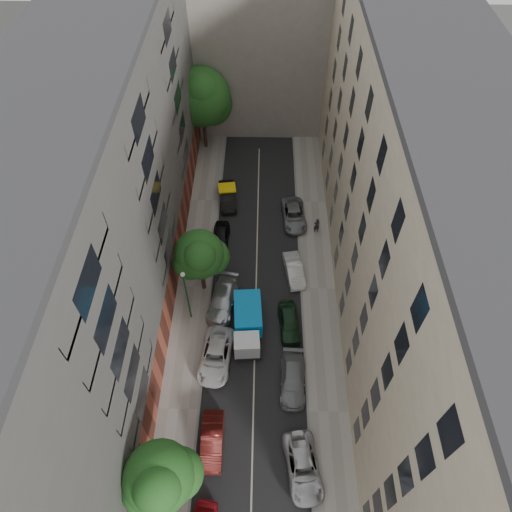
{
  "coord_description": "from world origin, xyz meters",
  "views": [
    {
      "loc": [
        0.42,
        -23.33,
        33.19
      ],
      "look_at": [
        0.01,
        -1.18,
        6.0
      ],
      "focal_mm": 32.0,
      "sensor_mm": 36.0,
      "label": 1
    }
  ],
  "objects_px": {
    "tarp_truck": "(248,323)",
    "tree_far": "(202,99)",
    "car_left_1": "(212,441)",
    "car_right_2": "(289,322)",
    "car_left_5": "(228,196)",
    "car_right_3": "(294,270)",
    "car_left_2": "(216,356)",
    "car_left_3": "(223,299)",
    "car_right_1": "(293,379)",
    "car_left_4": "(221,237)",
    "lamp_post": "(186,291)",
    "pedestrian": "(317,225)",
    "car_right_4": "(294,215)",
    "tree_near": "(161,480)",
    "tree_mid": "(200,256)",
    "car_right_0": "(303,467)"
  },
  "relations": [
    {
      "from": "car_left_5",
      "to": "car_left_1",
      "type": "bearing_deg",
      "value": -97.15
    },
    {
      "from": "car_right_1",
      "to": "car_right_3",
      "type": "bearing_deg",
      "value": 89.87
    },
    {
      "from": "car_left_2",
      "to": "car_right_2",
      "type": "relative_size",
      "value": 1.26
    },
    {
      "from": "car_left_1",
      "to": "car_left_3",
      "type": "relative_size",
      "value": 0.83
    },
    {
      "from": "tree_near",
      "to": "car_right_0",
      "type": "bearing_deg",
      "value": 13.53
    },
    {
      "from": "car_left_1",
      "to": "car_right_2",
      "type": "distance_m",
      "value": 11.08
    },
    {
      "from": "car_left_2",
      "to": "tree_far",
      "type": "xyz_separation_m",
      "value": [
        -3.07,
        26.88,
        5.64
      ]
    },
    {
      "from": "car_left_2",
      "to": "car_right_1",
      "type": "xyz_separation_m",
      "value": [
        5.95,
        -1.81,
        -0.03
      ]
    },
    {
      "from": "tree_mid",
      "to": "pedestrian",
      "type": "xyz_separation_m",
      "value": [
        10.22,
        6.98,
        -3.62
      ]
    },
    {
      "from": "car_left_5",
      "to": "car_left_4",
      "type": "bearing_deg",
      "value": -101.45
    },
    {
      "from": "tarp_truck",
      "to": "lamp_post",
      "type": "distance_m",
      "value": 5.61
    },
    {
      "from": "car_right_4",
      "to": "tree_far",
      "type": "height_order",
      "value": "tree_far"
    },
    {
      "from": "tree_mid",
      "to": "car_right_4",
      "type": "bearing_deg",
      "value": 46.85
    },
    {
      "from": "tarp_truck",
      "to": "tree_far",
      "type": "distance_m",
      "value": 25.4
    },
    {
      "from": "tree_near",
      "to": "tarp_truck",
      "type": "bearing_deg",
      "value": 70.68
    },
    {
      "from": "car_right_2",
      "to": "lamp_post",
      "type": "height_order",
      "value": "lamp_post"
    },
    {
      "from": "car_right_1",
      "to": "lamp_post",
      "type": "height_order",
      "value": "lamp_post"
    },
    {
      "from": "tree_near",
      "to": "lamp_post",
      "type": "relative_size",
      "value": 1.29
    },
    {
      "from": "car_right_2",
      "to": "car_left_4",
      "type": "bearing_deg",
      "value": 119.39
    },
    {
      "from": "car_left_3",
      "to": "car_right_2",
      "type": "xyz_separation_m",
      "value": [
        5.6,
        -2.11,
        -0.04
      ]
    },
    {
      "from": "car_left_1",
      "to": "tree_far",
      "type": "bearing_deg",
      "value": 94.92
    },
    {
      "from": "tree_mid",
      "to": "lamp_post",
      "type": "distance_m",
      "value": 3.14
    },
    {
      "from": "lamp_post",
      "to": "pedestrian",
      "type": "relative_size",
      "value": 3.55
    },
    {
      "from": "tarp_truck",
      "to": "lamp_post",
      "type": "height_order",
      "value": "lamp_post"
    },
    {
      "from": "car_right_1",
      "to": "car_right_3",
      "type": "height_order",
      "value": "car_right_1"
    },
    {
      "from": "car_left_3",
      "to": "car_left_4",
      "type": "height_order",
      "value": "car_left_3"
    },
    {
      "from": "car_left_2",
      "to": "car_left_3",
      "type": "bearing_deg",
      "value": 93.89
    },
    {
      "from": "car_left_3",
      "to": "tree_far",
      "type": "height_order",
      "value": "tree_far"
    },
    {
      "from": "tree_far",
      "to": "car_left_4",
      "type": "bearing_deg",
      "value": -79.8
    },
    {
      "from": "tarp_truck",
      "to": "car_left_4",
      "type": "distance_m",
      "value": 10.24
    },
    {
      "from": "car_left_3",
      "to": "tree_near",
      "type": "height_order",
      "value": "tree_near"
    },
    {
      "from": "tree_near",
      "to": "pedestrian",
      "type": "xyz_separation_m",
      "value": [
        10.74,
        23.84,
        -4.52
      ]
    },
    {
      "from": "tarp_truck",
      "to": "car_left_4",
      "type": "height_order",
      "value": "tarp_truck"
    },
    {
      "from": "pedestrian",
      "to": "tarp_truck",
      "type": "bearing_deg",
      "value": 50.34
    },
    {
      "from": "tarp_truck",
      "to": "car_right_3",
      "type": "distance_m",
      "value": 7.25
    },
    {
      "from": "car_right_2",
      "to": "tree_far",
      "type": "distance_m",
      "value": 25.96
    },
    {
      "from": "car_left_1",
      "to": "car_left_2",
      "type": "relative_size",
      "value": 0.82
    },
    {
      "from": "car_right_2",
      "to": "car_right_3",
      "type": "relative_size",
      "value": 1.0
    },
    {
      "from": "tarp_truck",
      "to": "tree_far",
      "type": "bearing_deg",
      "value": 98.8
    },
    {
      "from": "car_left_5",
      "to": "car_right_1",
      "type": "bearing_deg",
      "value": -80.9
    },
    {
      "from": "car_right_0",
      "to": "car_right_1",
      "type": "relative_size",
      "value": 1.03
    },
    {
      "from": "car_right_2",
      "to": "car_right_4",
      "type": "relative_size",
      "value": 0.84
    },
    {
      "from": "car_left_2",
      "to": "tree_mid",
      "type": "xyz_separation_m",
      "value": [
        -1.49,
        6.81,
        3.92
      ]
    },
    {
      "from": "tarp_truck",
      "to": "car_left_2",
      "type": "bearing_deg",
      "value": -136.96
    },
    {
      "from": "car_left_3",
      "to": "car_right_2",
      "type": "bearing_deg",
      "value": -11.34
    },
    {
      "from": "car_left_1",
      "to": "car_right_3",
      "type": "bearing_deg",
      "value": 66.86
    },
    {
      "from": "car_left_1",
      "to": "car_left_4",
      "type": "xyz_separation_m",
      "value": [
        -0.67,
        18.8,
        -0.02
      ]
    },
    {
      "from": "car_right_1",
      "to": "pedestrian",
      "type": "relative_size",
      "value": 2.72
    },
    {
      "from": "tarp_truck",
      "to": "car_right_4",
      "type": "bearing_deg",
      "value": 68.02
    },
    {
      "from": "car_left_3",
      "to": "car_right_1",
      "type": "distance_m",
      "value": 9.11
    }
  ]
}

